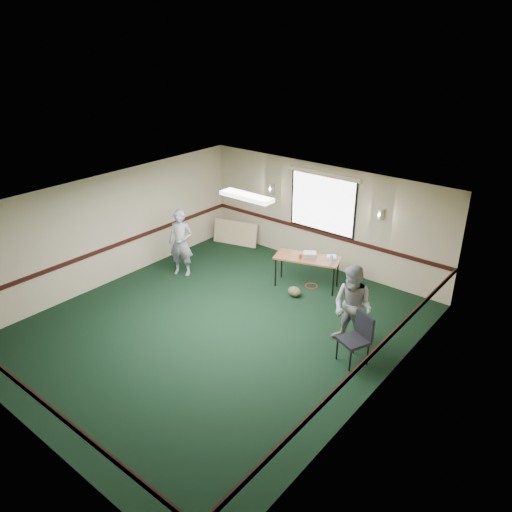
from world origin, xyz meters
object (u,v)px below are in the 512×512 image
Objects in this scene: person_left at (181,243)px; projector at (310,255)px; folding_table at (307,260)px; conference_chair at (358,335)px; person_right at (352,307)px.

projector is at bearing 3.14° from person_left.
folding_table is 0.14m from projector.
person_left is at bearing -161.86° from conference_chair.
conference_chair is 0.58× the size of person_right.
person_right reaches higher than conference_chair.
folding_table is at bearing 1.88° from person_left.
folding_table is 1.68× the size of conference_chair.
person_left is at bearing 173.65° from projector.
conference_chair reaches higher than projector.
conference_chair is at bearing -29.89° from person_left.
conference_chair is 0.60m from person_right.
projector is 3.11m from conference_chair.
person_left is (-5.24, 0.47, 0.28)m from conference_chair.
folding_table is 3.18m from person_left.
person_right is at bearing -54.91° from folding_table.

